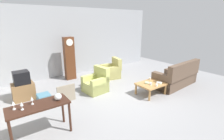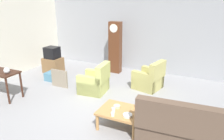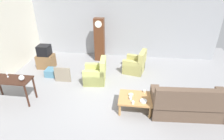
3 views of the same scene
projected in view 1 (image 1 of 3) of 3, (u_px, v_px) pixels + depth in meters
The scene contains 21 objects.
ground_plane at pixel (128, 95), 6.01m from camera, with size 10.40×10.40×0.00m, color gray.
garage_door_wall at pixel (81, 41), 8.34m from camera, with size 8.40×0.16×3.20m, color #9EA0A5.
couch_floral at pixel (177, 77), 6.80m from camera, with size 2.15×1.02×1.04m.
armchair_olive_near at pixel (96, 84), 6.25m from camera, with size 0.86×0.84×0.92m.
armchair_olive_far at pixel (111, 71), 7.80m from camera, with size 0.94×0.92×0.92m.
coffee_table_wood at pixel (151, 85), 5.98m from camera, with size 0.96×0.76×0.42m.
console_table_dark at pixel (39, 110), 3.70m from camera, with size 1.30×0.56×0.80m.
grandfather_clock at pixel (69, 58), 7.44m from camera, with size 0.44×0.30×1.91m.
tv_stand_cabinet at pixel (24, 91), 5.62m from camera, with size 0.68×0.52×0.57m, color brown.
tv_crt at pixel (21, 78), 5.48m from camera, with size 0.48×0.44×0.42m, color black.
framed_picture_leaning at pixel (66, 94), 5.45m from camera, with size 0.60×0.05×0.57m, color gray.
storage_box_blue at pixel (44, 98), 5.43m from camera, with size 0.38×0.43×0.29m, color teal.
glass_dome_cloche at pixel (58, 97), 3.86m from camera, with size 0.17×0.17×0.17m, color silver.
cup_white_porcelain at pixel (157, 85), 5.68m from camera, with size 0.08×0.08×0.08m, color white.
cup_blue_rimmed at pixel (151, 84), 5.79m from camera, with size 0.08×0.08×0.08m, color silver.
cup_cream_tall at pixel (150, 79), 6.32m from camera, with size 0.08×0.08×0.08m, color beige.
bowl_white_stacked at pixel (159, 83), 5.94m from camera, with size 0.20×0.20×0.05m, color white.
bowl_shallow_green at pixel (147, 83), 5.93m from camera, with size 0.16×0.16×0.05m, color #B2C69E.
wine_glass_tall at pixel (13, 104), 3.43m from camera, with size 0.07×0.07×0.20m.
wine_glass_mid at pixel (22, 105), 3.42m from camera, with size 0.06×0.06×0.18m.
wine_glass_short at pixel (32, 99), 3.64m from camera, with size 0.06×0.06×0.19m.
Camera 1 is at (-3.70, -4.11, 2.57)m, focal length 26.65 mm.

